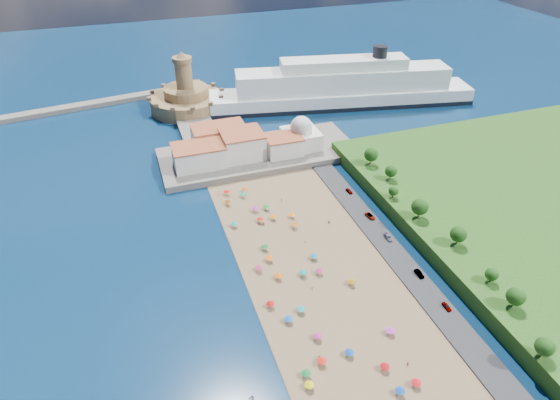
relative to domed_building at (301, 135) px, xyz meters
name	(u,v)px	position (x,y,z in m)	size (l,w,h in m)	color
ground	(293,261)	(-30.00, -71.00, -8.97)	(700.00, 700.00, 0.00)	#071938
terrace	(259,154)	(-20.00, 2.00, -7.47)	(90.00, 36.00, 3.00)	#59544C
jetty	(198,130)	(-42.00, 37.00, -7.77)	(18.00, 70.00, 2.40)	#59544C
waterfront_buildings	(230,145)	(-33.05, 2.64, -1.10)	(57.00, 29.00, 11.00)	silver
domed_building	(301,135)	(0.00, 0.00, 0.00)	(16.00, 16.00, 15.00)	silver
fortress	(187,98)	(-42.00, 67.00, -2.29)	(40.00, 40.00, 32.40)	#97784B
cruise_ship	(342,88)	(42.20, 45.42, 0.67)	(150.49, 50.07, 32.56)	black
beach_parasols	(299,284)	(-32.60, -83.74, -6.83)	(31.81, 114.68, 2.20)	gray
beachgoers	(293,259)	(-30.07, -71.10, -7.86)	(38.77, 101.79, 1.90)	tan
parked_cars	(387,236)	(6.00, -70.90, -7.63)	(2.82, 69.90, 1.36)	gray
hillside_trees	(433,217)	(19.45, -75.90, 1.19)	(12.26, 106.90, 7.73)	#382314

